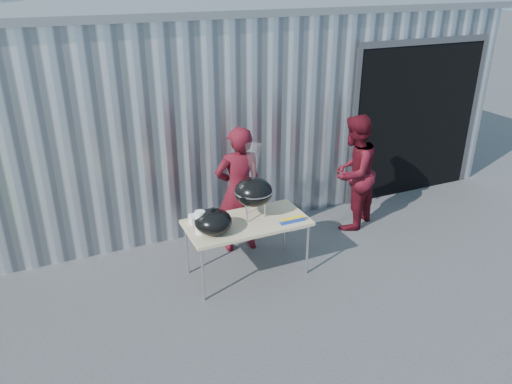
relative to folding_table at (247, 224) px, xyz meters
name	(u,v)px	position (x,y,z in m)	size (l,w,h in m)	color
ground	(284,286)	(0.30, -0.45, -0.71)	(80.00, 80.00, 0.00)	#39393B
building	(220,84)	(1.21, 4.14, 0.83)	(8.20, 6.20, 3.10)	silver
folding_table	(247,224)	(0.00, 0.00, 0.00)	(1.50, 0.75, 0.75)	tan
kettle_grill	(253,187)	(0.12, 0.07, 0.45)	(0.48, 0.48, 0.95)	black
grill_lid	(213,222)	(-0.47, -0.10, 0.18)	(0.44, 0.44, 0.32)	black
paper_towels	(200,222)	(-0.61, -0.05, 0.18)	(0.12, 0.12, 0.28)	white
white_tub	(198,219)	(-0.55, 0.22, 0.09)	(0.20, 0.15, 0.10)	white
foil_box	(292,220)	(0.50, -0.25, 0.07)	(0.32, 0.05, 0.06)	#1A39AD
person_cook	(239,190)	(0.16, 0.64, 0.17)	(0.64, 0.42, 1.76)	#4C0C16
person_bystander	(353,173)	(1.94, 0.58, 0.15)	(0.84, 0.65, 1.72)	#4C0C16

